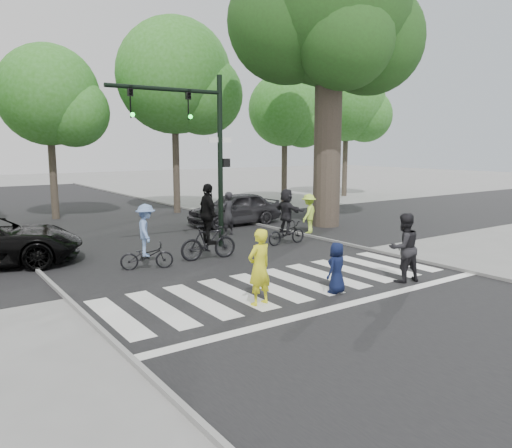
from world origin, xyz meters
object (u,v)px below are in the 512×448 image
at_px(eucalyptus, 328,16).
at_px(traffic_signal, 199,137).
at_px(pedestrian_child, 337,268).
at_px(pedestrian_woman, 259,267).
at_px(cyclist_mid, 208,229).
at_px(cyclist_left, 146,241).
at_px(cyclist_right, 286,220).
at_px(car_grey, 235,209).
at_px(pedestrian_adult, 404,248).

bearing_deg(eucalyptus, traffic_signal, -168.44).
distance_m(eucalyptus, pedestrian_child, 13.57).
height_order(pedestrian_woman, cyclist_mid, cyclist_mid).
xyz_separation_m(eucalyptus, cyclist_left, (-9.85, -3.09, -8.24)).
distance_m(cyclist_right, car_grey, 5.07).
relative_size(cyclist_mid, car_grey, 0.55).
relative_size(cyclist_right, car_grey, 0.47).
distance_m(pedestrian_child, cyclist_right, 6.21).
bearing_deg(cyclist_mid, eucalyptus, 21.36).
relative_size(pedestrian_child, cyclist_right, 0.62).
xyz_separation_m(pedestrian_woman, car_grey, (5.82, 10.17, -0.13)).
distance_m(pedestrian_adult, car_grey, 10.87).
relative_size(pedestrian_child, cyclist_left, 0.66).
bearing_deg(eucalyptus, cyclist_mid, -158.64).
relative_size(cyclist_left, cyclist_mid, 0.80).
bearing_deg(car_grey, pedestrian_woman, -30.37).
bearing_deg(cyclist_right, pedestrian_adult, -96.02).
height_order(traffic_signal, pedestrian_child, traffic_signal).
bearing_deg(pedestrian_child, pedestrian_woman, -25.84).
relative_size(pedestrian_adult, cyclist_left, 0.96).
bearing_deg(eucalyptus, cyclist_left, -162.56).
bearing_deg(cyclist_right, pedestrian_child, -116.90).
relative_size(eucalyptus, pedestrian_adult, 7.02).
height_order(pedestrian_adult, cyclist_mid, cyclist_mid).
height_order(pedestrian_adult, cyclist_right, cyclist_right).
height_order(pedestrian_child, cyclist_left, cyclist_left).
bearing_deg(traffic_signal, pedestrian_adult, -70.48).
height_order(cyclist_left, cyclist_right, cyclist_right).
xyz_separation_m(traffic_signal, pedestrian_woman, (-1.87, -6.22, -3.02)).
bearing_deg(traffic_signal, cyclist_left, -148.63).
bearing_deg(pedestrian_child, cyclist_right, -133.39).
bearing_deg(cyclist_right, pedestrian_woman, -133.32).
distance_m(pedestrian_woman, cyclist_left, 4.66).
bearing_deg(cyclist_right, eucalyptus, 30.98).
bearing_deg(pedestrian_woman, cyclist_mid, -114.98).
distance_m(pedestrian_adult, cyclist_right, 5.81).
xyz_separation_m(pedestrian_woman, cyclist_mid, (1.32, 4.66, 0.12)).
xyz_separation_m(cyclist_left, car_grey, (6.61, 5.58, -0.09)).
relative_size(cyclist_mid, cyclist_right, 1.18).
bearing_deg(car_grey, pedestrian_child, -20.13).
relative_size(traffic_signal, car_grey, 1.36).
bearing_deg(pedestrian_woman, cyclist_right, -142.54).
distance_m(eucalyptus, pedestrian_adult, 12.56).
xyz_separation_m(eucalyptus, cyclist_right, (-4.16, -2.50, -8.16)).
xyz_separation_m(pedestrian_child, pedestrian_adult, (2.20, -0.25, 0.29)).
xyz_separation_m(cyclist_right, car_grey, (0.92, 4.98, -0.17)).
height_order(traffic_signal, eucalyptus, eucalyptus).
bearing_deg(eucalyptus, pedestrian_woman, -139.67).
distance_m(eucalyptus, car_grey, 9.28).
height_order(pedestrian_adult, car_grey, pedestrian_adult).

